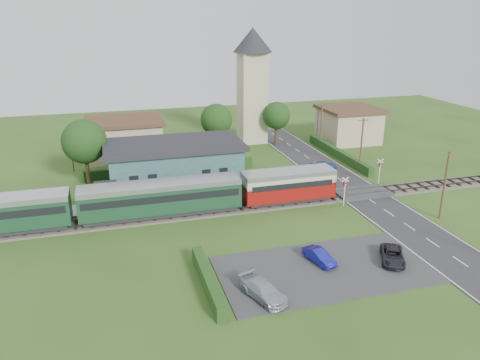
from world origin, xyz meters
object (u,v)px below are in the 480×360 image
object	(u,v)px
house_east	(349,124)
car_park_blue	(319,256)
crossing_signal_far	(380,168)
car_park_dark	(393,255)
train	(129,201)
equipment_hut	(106,195)
pedestrian_far	(136,196)
pedestrian_near	(254,186)
car_park_silver	(263,290)
crossing_signal_near	(345,187)
station_building	(174,164)
car_on_road	(323,165)
house_west	(125,138)
church_tower	(252,77)

from	to	relation	value
house_east	car_park_blue	world-z (taller)	house_east
crossing_signal_far	car_park_dark	size ratio (longest dim) A/B	0.84
train	house_east	xyz separation A→B (m)	(35.88, 22.00, 0.62)
equipment_hut	pedestrian_far	bearing A→B (deg)	-5.37
car_park_blue	pedestrian_near	size ratio (longest dim) A/B	1.86
train	car_park_silver	size ratio (longest dim) A/B	10.11
crossing_signal_near	car_park_dark	world-z (taller)	crossing_signal_near
crossing_signal_far	car_park_dark	bearing A→B (deg)	-118.37
crossing_signal_near	car_park_blue	world-z (taller)	crossing_signal_near
station_building	crossing_signal_far	xyz separation A→B (m)	(23.60, -6.60, -0.55)
pedestrian_far	station_building	bearing A→B (deg)	-63.73
car_on_road	car_park_dark	size ratio (longest dim) A/B	0.89
house_east	car_on_road	bearing A→B (deg)	-129.36
equipment_hut	car_park_dark	world-z (taller)	equipment_hut
pedestrian_far	pedestrian_near	bearing A→B (deg)	-116.22
equipment_hut	car_park_blue	xyz separation A→B (m)	(16.61, -16.11, -1.12)
station_building	house_west	xyz separation A→B (m)	(-5.00, 14.01, 0.10)
church_tower	crossing_signal_far	size ratio (longest dim) A/B	5.37
car_on_road	car_park_blue	distance (m)	24.95
house_east	car_on_road	world-z (taller)	house_east
car_park_silver	car_park_dark	distance (m)	12.17
equipment_hut	pedestrian_near	bearing A→B (deg)	-2.51
pedestrian_near	house_east	bearing A→B (deg)	-153.24
train	church_tower	xyz separation A→B (m)	(20.88, 26.00, 8.05)
equipment_hut	crossing_signal_near	world-z (taller)	crossing_signal_near
crossing_signal_near	car_park_blue	xyz separation A→B (m)	(-7.79, -10.50, -1.51)
station_building	crossing_signal_near	size ratio (longest dim) A/B	4.88
car_park_silver	station_building	bearing A→B (deg)	75.49
church_tower	car_park_silver	bearing A→B (deg)	-106.39
crossing_signal_far	pedestrian_near	distance (m)	15.78
car_park_silver	crossing_signal_far	bearing A→B (deg)	21.73
church_tower	car_park_silver	world-z (taller)	church_tower
crossing_signal_near	crossing_signal_far	distance (m)	8.65
train	house_west	bearing A→B (deg)	87.81
house_east	pedestrian_far	bearing A→B (deg)	-151.39
crossing_signal_near	car_park_silver	world-z (taller)	crossing_signal_near
crossing_signal_far	crossing_signal_near	bearing A→B (deg)	-146.31
church_tower	car_park_blue	distance (m)	40.58
train	church_tower	bearing A→B (deg)	51.24
house_west	car_on_road	distance (m)	28.26
car_park_dark	equipment_hut	bearing A→B (deg)	169.51
house_east	car_park_silver	bearing A→B (deg)	-125.54
pedestrian_far	equipment_hut	bearing A→B (deg)	60.24
car_on_road	pedestrian_near	xyz separation A→B (m)	(-11.86, -6.94, 0.70)
church_tower	car_park_silver	distance (m)	45.31
house_west	pedestrian_near	distance (m)	24.23
train	car_park_dark	xyz separation A→B (m)	(20.38, -14.46, -1.56)
car_on_road	car_park_silver	xyz separation A→B (m)	(-17.20, -25.95, 0.06)
car_park_blue	car_park_dark	distance (m)	6.09
train	station_building	bearing A→B (deg)	56.83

